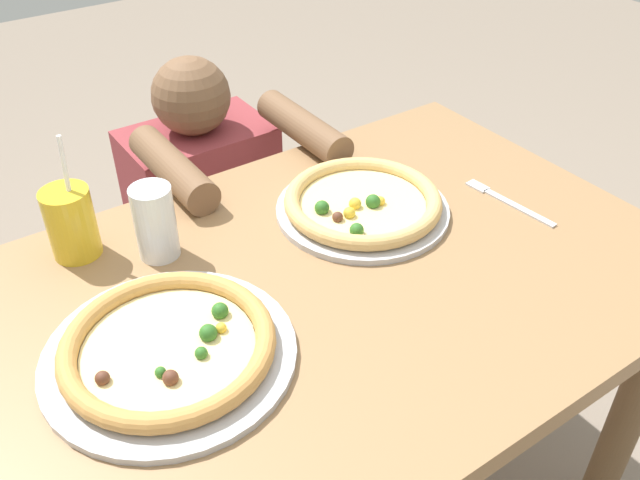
{
  "coord_description": "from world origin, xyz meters",
  "views": [
    {
      "loc": [
        -0.5,
        -0.71,
        1.47
      ],
      "look_at": [
        0.04,
        0.06,
        0.78
      ],
      "focal_mm": 38.13,
      "sensor_mm": 36.0,
      "label": 1
    }
  ],
  "objects": [
    {
      "name": "dining_table",
      "position": [
        0.0,
        0.0,
        0.63
      ],
      "size": [
        1.23,
        0.81,
        0.75
      ],
      "color": "#936D47",
      "rests_on": "ground"
    },
    {
      "name": "pizza_near",
      "position": [
        -0.28,
        -0.02,
        0.77
      ],
      "size": [
        0.37,
        0.37,
        0.04
      ],
      "color": "#B7B7BC",
      "rests_on": "dining_table"
    },
    {
      "name": "pizza_far",
      "position": [
        0.17,
        0.12,
        0.77
      ],
      "size": [
        0.33,
        0.33,
        0.04
      ],
      "color": "#B7B7BC",
      "rests_on": "dining_table"
    },
    {
      "name": "drink_cup_colored",
      "position": [
        -0.31,
        0.3,
        0.81
      ],
      "size": [
        0.08,
        0.08,
        0.22
      ],
      "color": "gold",
      "rests_on": "dining_table"
    },
    {
      "name": "water_cup_clear",
      "position": [
        -0.19,
        0.22,
        0.82
      ],
      "size": [
        0.07,
        0.07,
        0.13
      ],
      "color": "silver",
      "rests_on": "dining_table"
    },
    {
      "name": "fork",
      "position": [
        0.42,
        -0.01,
        0.75
      ],
      "size": [
        0.04,
        0.2,
        0.0
      ],
      "color": "silver",
      "rests_on": "dining_table"
    },
    {
      "name": "diner_seated",
      "position": [
        0.08,
        0.64,
        0.42
      ],
      "size": [
        0.38,
        0.51,
        0.9
      ],
      "color": "#333847",
      "rests_on": "ground"
    }
  ]
}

